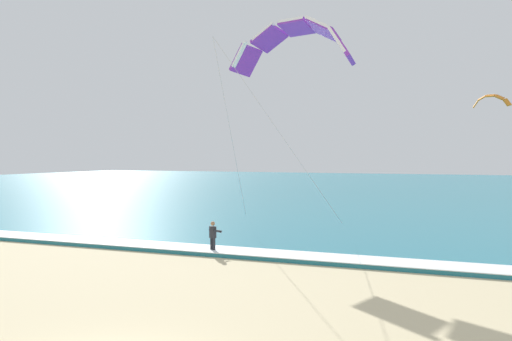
# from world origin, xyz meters

# --- Properties ---
(sea) EXTENTS (200.00, 120.00, 0.20)m
(sea) POSITION_xyz_m (0.00, 74.02, 0.10)
(sea) COLOR teal
(sea) RESTS_ON ground
(surf_foam) EXTENTS (200.00, 2.13, 0.04)m
(surf_foam) POSITION_xyz_m (0.00, 15.02, 0.22)
(surf_foam) COLOR white
(surf_foam) RESTS_ON sea
(surfboard) EXTENTS (0.97, 1.46, 0.09)m
(surfboard) POSITION_xyz_m (-4.45, 14.73, 0.03)
(surfboard) COLOR yellow
(surfboard) RESTS_ON ground
(kitesurfer) EXTENTS (0.66, 0.65, 1.69)m
(kitesurfer) POSITION_xyz_m (-4.45, 14.75, 0.94)
(kitesurfer) COLOR #232328
(kitesurfer) RESTS_ON ground
(kite_primary) EXTENTS (8.46, 8.37, 12.14)m
(kite_primary) POSITION_xyz_m (-2.48, 21.72, 12.04)
(kite_primary) COLOR purple
(kite_distant) EXTENTS (3.86, 1.87, 1.46)m
(kite_distant) POSITION_xyz_m (8.94, 54.02, 10.99)
(kite_distant) COLOR orange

